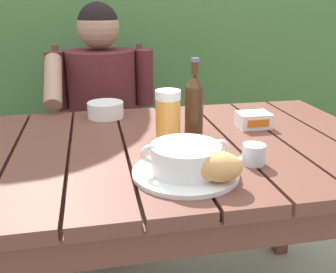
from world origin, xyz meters
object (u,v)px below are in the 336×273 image
Objects in this scene: chair_near_diner at (104,142)px; beer_glass at (168,117)px; serving_plate at (185,172)px; diner_bowl at (106,110)px; soup_bowl at (186,157)px; beer_bottle at (194,105)px; water_glass_small at (254,154)px; butter_tub at (253,120)px; table_knife at (232,161)px; person_eating at (103,111)px; bread_roll at (218,166)px.

chair_near_diner is 0.96m from beer_glass.
serving_plate is 0.59m from diner_bowl.
diner_bowl is (-0.17, 0.56, -0.02)m from soup_bowl.
serving_plate is 0.32m from beer_bottle.
diner_bowl reaches higher than water_glass_small.
diner_bowl is at bearing 124.93° from water_glass_small.
butter_tub is 0.83× the size of diner_bowl.
table_knife is (0.14, 0.05, -0.04)m from soup_bowl.
water_glass_small is (0.37, -0.86, 0.09)m from person_eating.
water_glass_small is (0.10, -0.25, -0.08)m from beer_bottle.
beer_bottle is at bearing -71.64° from chair_near_diner.
person_eating is 0.95m from water_glass_small.
serving_plate is 0.20m from water_glass_small.
soup_bowl is 1.69× the size of diner_bowl.
butter_tub is at bearing 57.18° from table_knife.
soup_bowl is 0.90× the size of beer_bottle.
beer_bottle is 0.40m from diner_bowl.
beer_bottle is at bearing 111.43° from water_glass_small.
soup_bowl reaches higher than serving_plate.
beer_bottle is 1.87× the size of diner_bowl.
water_glass_small is 0.46× the size of diner_bowl.
table_knife is (0.32, -1.05, 0.30)m from chair_near_diner.
soup_bowl is at bearing -75.96° from serving_plate.
diner_bowl reaches higher than serving_plate.
diner_bowl is (-0.37, 0.53, 0.00)m from water_glass_small.
chair_near_diner is 0.63m from diner_bowl.
beer_bottle is 0.25m from butter_tub.
butter_tub is at bearing -56.82° from chair_near_diner.
butter_tub is 0.34m from table_knife.
beer_glass is at bearing -162.97° from butter_tub.
water_glass_small is (0.19, -0.20, -0.06)m from beer_glass.
soup_bowl is at bearing -160.17° from table_knife.
soup_bowl is 0.24m from beer_glass.
person_eating is 18.97× the size of water_glass_small.
serving_plate is at bearing 104.04° from soup_bowl.
serving_plate is 0.04m from soup_bowl.
table_knife is at bearing -52.02° from beer_glass.
soup_bowl reaches higher than table_knife.
beer_glass is at bearing 89.70° from soup_bowl.
chair_near_diner reaches higher than butter_tub.
serving_plate is 1.19× the size of soup_bowl.
beer_glass is 0.66× the size of beer_bottle.
chair_near_diner is at bearing 89.15° from person_eating.
soup_bowl is 0.59m from diner_bowl.
beer_glass is at bearing -153.13° from beer_bottle.
bread_roll is at bearing -69.57° from diner_bowl.
chair_near_diner is 0.31m from person_eating.
bread_roll is 0.15m from table_knife.
person_eating is 0.92m from soup_bowl.
serving_plate reaches higher than table_knife.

